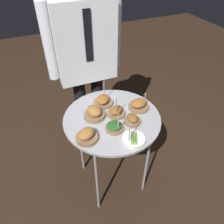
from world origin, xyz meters
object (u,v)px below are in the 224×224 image
Objects in this scene: bowl_roast_near_rim at (87,136)px; bowl_spinach_center at (114,127)px; bowl_roast_back_left at (103,101)px; bowl_roast_front_left at (132,120)px; bowl_roast_back_right at (139,105)px; serving_cart at (112,123)px; bowl_asparagus_front_right at (134,139)px; bowl_roast_mid_right at (94,113)px; waiter_figure at (85,51)px; bowl_roast_mid_left at (116,112)px.

bowl_spinach_center is at bearing 4.56° from bowl_roast_near_rim.
bowl_roast_back_left reaches higher than bowl_spinach_center.
bowl_roast_back_left is 0.30m from bowl_roast_front_left.
bowl_roast_back_left is 0.27m from bowl_roast_back_right.
bowl_asparagus_front_right is at bearing -81.57° from serving_cart.
bowl_roast_back_left is 1.07× the size of bowl_asparagus_front_right.
bowl_asparagus_front_right reaches higher than bowl_roast_near_rim.
bowl_asparagus_front_right reaches higher than bowl_spinach_center.
bowl_roast_near_rim is at bearing 154.87° from bowl_asparagus_front_right.
serving_cart is 0.15m from bowl_roast_mid_right.
waiter_figure reaches higher than bowl_roast_back_right.
bowl_roast_back_right is 0.09× the size of waiter_figure.
bowl_spinach_center is 0.98× the size of bowl_asparagus_front_right.
bowl_asparagus_front_right is (0.04, -0.43, -0.02)m from bowl_roast_back_left.
bowl_roast_near_rim is 0.72m from waiter_figure.
bowl_roast_back_left is at bearing -86.41° from waiter_figure.
bowl_spinach_center is (-0.04, -0.29, -0.01)m from bowl_roast_back_left.
bowl_roast_mid_right is at bearing 144.52° from bowl_roast_front_left.
bowl_roast_near_rim is at bearing -127.29° from bowl_roast_back_left.
serving_cart is at bearing -24.61° from bowl_roast_mid_right.
bowl_roast_back_right is 0.60m from waiter_figure.
bowl_roast_mid_right is 0.19m from bowl_spinach_center.
bowl_spinach_center is at bearing -174.89° from bowl_roast_front_left.
waiter_figure is (-0.02, 0.33, 0.27)m from bowl_roast_back_left.
bowl_roast_mid_left reaches higher than bowl_roast_back_right.
bowl_roast_back_right reaches higher than bowl_roast_near_rim.
bowl_roast_mid_left is (0.04, 0.02, 0.08)m from serving_cart.
waiter_figure reaches higher than bowl_roast_mid_right.
bowl_spinach_center is at bearing 116.64° from bowl_asparagus_front_right.
bowl_roast_mid_left is at bearing -77.01° from bowl_roast_back_left.
bowl_roast_mid_left reaches higher than bowl_roast_back_left.
bowl_roast_front_left is 0.14m from bowl_spinach_center.
bowl_asparagus_front_right reaches higher than bowl_roast_front_left.
bowl_roast_back_left is at bearing 94.75° from bowl_asparagus_front_right.
bowl_asparagus_front_right reaches higher than bowl_roast_mid_right.
bowl_roast_mid_right is 1.32× the size of bowl_roast_front_left.
bowl_roast_back_right is (0.46, 0.15, -0.00)m from bowl_roast_near_rim.
bowl_roast_back_right is at bearing 56.35° from bowl_asparagus_front_right.
waiter_figure is (0.10, 0.45, 0.26)m from bowl_roast_mid_right.
serving_cart is at bearing 74.51° from bowl_spinach_center.
bowl_roast_back_right is (0.34, -0.03, -0.01)m from bowl_roast_mid_right.
bowl_roast_back_left is 0.39m from bowl_roast_near_rim.
bowl_roast_back_left is 1.51× the size of bowl_roast_front_left.
waiter_figure is at bearing 88.63° from bowl_spinach_center.
bowl_roast_front_left is 0.14m from bowl_roast_mid_left.
bowl_roast_back_left is 1.12× the size of bowl_roast_back_right.
bowl_roast_mid_right is at bearing -102.02° from waiter_figure.
bowl_roast_back_right is at bearing 1.23° from bowl_roast_mid_left.
bowl_roast_mid_right is 0.27m from bowl_roast_front_left.
bowl_roast_near_rim is at bearing -149.87° from serving_cart.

